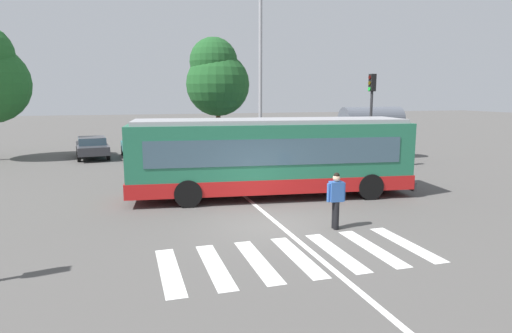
{
  "coord_description": "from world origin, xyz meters",
  "views": [
    {
      "loc": [
        -4.24,
        -12.33,
        3.99
      ],
      "look_at": [
        0.48,
        3.16,
        1.3
      ],
      "focal_mm": 30.44,
      "sensor_mm": 36.0,
      "label": 1
    }
  ],
  "objects_px": {
    "parked_car_charcoal": "(92,146)",
    "twin_arm_street_lamp": "(260,54)",
    "city_transit_bus": "(271,157)",
    "background_tree_right": "(217,78)",
    "parked_car_blue": "(256,141)",
    "parked_car_champagne": "(293,140)",
    "pedestrian_crossing_street": "(336,197)",
    "parked_car_silver": "(178,145)",
    "bus_stop_shelter": "(371,120)",
    "parked_car_teal": "(137,146)",
    "parked_car_black": "(221,143)",
    "traffic_light_far_corner": "(371,106)"
  },
  "relations": [
    {
      "from": "parked_car_charcoal",
      "to": "twin_arm_street_lamp",
      "type": "height_order",
      "value": "twin_arm_street_lamp"
    },
    {
      "from": "city_transit_bus",
      "to": "background_tree_right",
      "type": "distance_m",
      "value": 18.14
    },
    {
      "from": "parked_car_blue",
      "to": "parked_car_champagne",
      "type": "bearing_deg",
      "value": 7.21
    },
    {
      "from": "pedestrian_crossing_street",
      "to": "parked_car_silver",
      "type": "relative_size",
      "value": 0.38
    },
    {
      "from": "bus_stop_shelter",
      "to": "background_tree_right",
      "type": "relative_size",
      "value": 0.47
    },
    {
      "from": "background_tree_right",
      "to": "parked_car_teal",
      "type": "bearing_deg",
      "value": -141.82
    },
    {
      "from": "parked_car_black",
      "to": "parked_car_silver",
      "type": "bearing_deg",
      "value": -179.17
    },
    {
      "from": "city_transit_bus",
      "to": "pedestrian_crossing_street",
      "type": "xyz_separation_m",
      "value": [
        0.48,
        -4.59,
        -0.62
      ]
    },
    {
      "from": "parked_car_teal",
      "to": "parked_car_blue",
      "type": "xyz_separation_m",
      "value": [
        8.01,
        0.12,
        0.0
      ]
    },
    {
      "from": "parked_car_black",
      "to": "twin_arm_street_lamp",
      "type": "bearing_deg",
      "value": -73.7
    },
    {
      "from": "city_transit_bus",
      "to": "parked_car_blue",
      "type": "height_order",
      "value": "city_transit_bus"
    },
    {
      "from": "parked_car_black",
      "to": "traffic_light_far_corner",
      "type": "distance_m",
      "value": 10.69
    },
    {
      "from": "pedestrian_crossing_street",
      "to": "parked_car_blue",
      "type": "bearing_deg",
      "value": 80.77
    },
    {
      "from": "parked_car_silver",
      "to": "background_tree_right",
      "type": "bearing_deg",
      "value": 54.2
    },
    {
      "from": "pedestrian_crossing_street",
      "to": "parked_car_black",
      "type": "distance_m",
      "value": 17.17
    },
    {
      "from": "traffic_light_far_corner",
      "to": "twin_arm_street_lamp",
      "type": "bearing_deg",
      "value": 144.4
    },
    {
      "from": "bus_stop_shelter",
      "to": "twin_arm_street_lamp",
      "type": "xyz_separation_m",
      "value": [
        -7.14,
        0.22,
        3.82
      ]
    },
    {
      "from": "city_transit_bus",
      "to": "background_tree_right",
      "type": "bearing_deg",
      "value": 84.87
    },
    {
      "from": "parked_car_champagne",
      "to": "background_tree_right",
      "type": "xyz_separation_m",
      "value": [
        -4.64,
        4.45,
        4.52
      ]
    },
    {
      "from": "parked_car_charcoal",
      "to": "background_tree_right",
      "type": "distance_m",
      "value": 11.02
    },
    {
      "from": "parked_car_champagne",
      "to": "parked_car_silver",
      "type": "bearing_deg",
      "value": -175.19
    },
    {
      "from": "city_transit_bus",
      "to": "parked_car_champagne",
      "type": "height_order",
      "value": "city_transit_bus"
    },
    {
      "from": "pedestrian_crossing_street",
      "to": "bus_stop_shelter",
      "type": "height_order",
      "value": "bus_stop_shelter"
    },
    {
      "from": "parked_car_silver",
      "to": "twin_arm_street_lamp",
      "type": "relative_size",
      "value": 0.45
    },
    {
      "from": "pedestrian_crossing_street",
      "to": "parked_car_black",
      "type": "relative_size",
      "value": 0.37
    },
    {
      "from": "parked_car_black",
      "to": "pedestrian_crossing_street",
      "type": "bearing_deg",
      "value": -90.85
    },
    {
      "from": "parked_car_charcoal",
      "to": "parked_car_teal",
      "type": "relative_size",
      "value": 1.02
    },
    {
      "from": "parked_car_black",
      "to": "traffic_light_far_corner",
      "type": "bearing_deg",
      "value": -52.19
    },
    {
      "from": "parked_car_blue",
      "to": "parked_car_teal",
      "type": "bearing_deg",
      "value": -179.14
    },
    {
      "from": "parked_car_charcoal",
      "to": "background_tree_right",
      "type": "height_order",
      "value": "background_tree_right"
    },
    {
      "from": "background_tree_right",
      "to": "parked_car_champagne",
      "type": "bearing_deg",
      "value": -43.78
    },
    {
      "from": "city_transit_bus",
      "to": "parked_car_silver",
      "type": "bearing_deg",
      "value": 99.65
    },
    {
      "from": "pedestrian_crossing_street",
      "to": "parked_car_charcoal",
      "type": "xyz_separation_m",
      "value": [
        -7.93,
        17.87,
        -0.2
      ]
    },
    {
      "from": "pedestrian_crossing_street",
      "to": "traffic_light_far_corner",
      "type": "distance_m",
      "value": 11.4
    },
    {
      "from": "city_transit_bus",
      "to": "parked_car_charcoal",
      "type": "xyz_separation_m",
      "value": [
        -7.45,
        13.27,
        -0.82
      ]
    },
    {
      "from": "parked_car_charcoal",
      "to": "parked_car_teal",
      "type": "height_order",
      "value": "same"
    },
    {
      "from": "parked_car_teal",
      "to": "twin_arm_street_lamp",
      "type": "xyz_separation_m",
      "value": [
        6.78,
        -4.78,
        5.47
      ]
    },
    {
      "from": "twin_arm_street_lamp",
      "to": "parked_car_black",
      "type": "bearing_deg",
      "value": 106.3
    },
    {
      "from": "parked_car_silver",
      "to": "background_tree_right",
      "type": "height_order",
      "value": "background_tree_right"
    },
    {
      "from": "parked_car_blue",
      "to": "background_tree_right",
      "type": "relative_size",
      "value": 0.54
    },
    {
      "from": "twin_arm_street_lamp",
      "to": "background_tree_right",
      "type": "xyz_separation_m",
      "value": [
        -0.5,
        9.72,
        -0.95
      ]
    },
    {
      "from": "parked_car_teal",
      "to": "traffic_light_far_corner",
      "type": "height_order",
      "value": "traffic_light_far_corner"
    },
    {
      "from": "parked_car_teal",
      "to": "traffic_light_far_corner",
      "type": "xyz_separation_m",
      "value": [
        11.79,
        -8.37,
        2.61
      ]
    },
    {
      "from": "traffic_light_far_corner",
      "to": "city_transit_bus",
      "type": "bearing_deg",
      "value": -148.29
    },
    {
      "from": "background_tree_right",
      "to": "city_transit_bus",
      "type": "bearing_deg",
      "value": -95.13
    },
    {
      "from": "parked_car_blue",
      "to": "traffic_light_far_corner",
      "type": "relative_size",
      "value": 0.9
    },
    {
      "from": "parked_car_black",
      "to": "parked_car_champagne",
      "type": "distance_m",
      "value": 5.54
    },
    {
      "from": "parked_car_champagne",
      "to": "parked_car_black",
      "type": "bearing_deg",
      "value": -173.13
    },
    {
      "from": "parked_car_black",
      "to": "twin_arm_street_lamp",
      "type": "distance_m",
      "value": 7.28
    },
    {
      "from": "city_transit_bus",
      "to": "twin_arm_street_lamp",
      "type": "distance_m",
      "value": 9.46
    }
  ]
}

